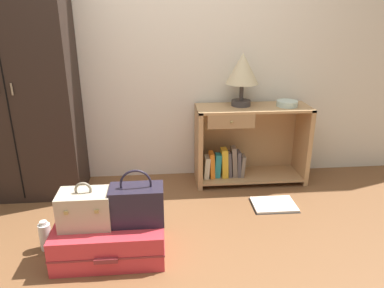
# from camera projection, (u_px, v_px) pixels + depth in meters

# --- Properties ---
(ground_plane) EXTENTS (9.00, 9.00, 0.00)m
(ground_plane) POSITION_uv_depth(u_px,v_px,m) (170.00, 274.00, 2.19)
(ground_plane) COLOR brown
(back_wall) EXTENTS (6.40, 0.10, 2.60)m
(back_wall) POSITION_uv_depth(u_px,v_px,m) (161.00, 37.00, 3.14)
(back_wall) COLOR silver
(back_wall) RESTS_ON ground_plane
(wardrobe) EXTENTS (0.90, 0.47, 1.93)m
(wardrobe) POSITION_uv_depth(u_px,v_px,m) (16.00, 83.00, 2.88)
(wardrobe) COLOR black
(wardrobe) RESTS_ON ground_plane
(bookshelf) EXTENTS (1.01, 0.37, 0.72)m
(bookshelf) POSITION_uv_depth(u_px,v_px,m) (246.00, 145.00, 3.31)
(bookshelf) COLOR tan
(bookshelf) RESTS_ON ground_plane
(table_lamp) EXTENTS (0.29, 0.29, 0.46)m
(table_lamp) POSITION_uv_depth(u_px,v_px,m) (242.00, 71.00, 3.09)
(table_lamp) COLOR #3D3838
(table_lamp) RESTS_ON bookshelf
(bowl) EXTENTS (0.18, 0.18, 0.05)m
(bowl) POSITION_uv_depth(u_px,v_px,m) (287.00, 104.00, 3.17)
(bowl) COLOR silver
(bowl) RESTS_ON bookshelf
(suitcase_large) EXTENTS (0.70, 0.48, 0.24)m
(suitcase_large) POSITION_uv_depth(u_px,v_px,m) (111.00, 237.00, 2.35)
(suitcase_large) COLOR #D1333D
(suitcase_large) RESTS_ON ground_plane
(train_case) EXTENTS (0.32, 0.21, 0.30)m
(train_case) POSITION_uv_depth(u_px,v_px,m) (85.00, 209.00, 2.24)
(train_case) COLOR #B7A88E
(train_case) RESTS_ON suitcase_large
(handbag) EXTENTS (0.34, 0.18, 0.37)m
(handbag) POSITION_uv_depth(u_px,v_px,m) (137.00, 204.00, 2.27)
(handbag) COLOR #231E2D
(handbag) RESTS_ON suitcase_large
(bottle) EXTENTS (0.08, 0.08, 0.21)m
(bottle) POSITION_uv_depth(u_px,v_px,m) (45.00, 236.00, 2.40)
(bottle) COLOR white
(bottle) RESTS_ON ground_plane
(open_book_on_floor) EXTENTS (0.37, 0.28, 0.02)m
(open_book_on_floor) POSITION_uv_depth(u_px,v_px,m) (274.00, 205.00, 2.97)
(open_book_on_floor) COLOR white
(open_book_on_floor) RESTS_ON ground_plane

